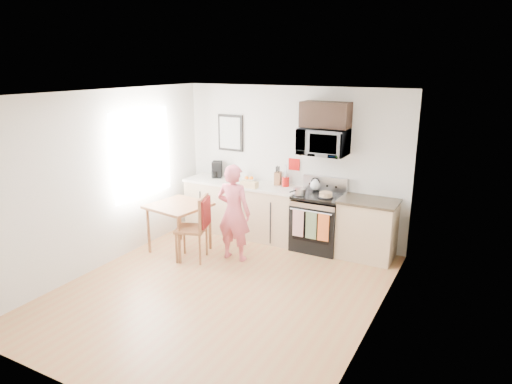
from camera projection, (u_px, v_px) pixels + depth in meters
The scene contains 28 objects.
floor at pixel (221, 290), 6.16m from camera, with size 4.60×4.60×0.00m, color #AC6D42.
back_wall at pixel (292, 164), 7.76m from camera, with size 4.00×0.04×2.60m, color beige.
front_wall at pixel (72, 266), 3.86m from camera, with size 4.00×0.04×2.60m, color beige.
left_wall at pixel (104, 180), 6.72m from camera, with size 0.04×4.60×2.60m, color beige.
right_wall at pixel (376, 222), 4.90m from camera, with size 0.04×4.60×2.60m, color beige.
ceiling at pixel (216, 94), 5.46m from camera, with size 4.00×4.60×0.04m, color silver.
window at pixel (142, 154), 7.31m from camera, with size 0.06×1.40×1.50m.
cabinet_left at pixel (243, 209), 8.10m from camera, with size 2.10×0.60×0.90m, color #CFB184.
countertop_left at pixel (243, 184), 7.97m from camera, with size 2.14×0.64×0.04m, color beige.
cabinet_right at pixel (367, 230), 7.09m from camera, with size 0.84×0.60×0.90m, color #CFB184.
countertop_right at pixel (369, 201), 6.96m from camera, with size 0.88×0.64×0.04m, color black.
range at pixel (318, 223), 7.43m from camera, with size 0.76×0.70×1.16m.
microwave at pixel (324, 142), 7.16m from camera, with size 0.76×0.51×0.42m, color #B0B0B5.
upper_cabinet at pixel (326, 115), 7.09m from camera, with size 0.76×0.35×0.40m, color black.
wall_art at pixel (230, 133), 8.16m from camera, with size 0.50×0.04×0.65m.
wall_trivet at pixel (294, 164), 7.73m from camera, with size 0.20×0.02×0.20m, color #AF120F.
person at pixel (234, 213), 6.95m from camera, with size 0.55×0.36×1.51m, color #DA3C52.
dining_table at pixel (179, 210), 7.27m from camera, with size 0.84×0.84×0.79m.
chair at pixel (200, 219), 6.93m from camera, with size 0.59×0.55×1.03m.
knife_block at pixel (278, 178), 7.80m from camera, with size 0.10×0.14×0.22m, color brown.
utensil_crock at pixel (286, 178), 7.70m from camera, with size 0.12×0.12×0.37m.
fruit_bowl at pixel (250, 179), 8.07m from camera, with size 0.24×0.24×0.09m.
milk_carton at pixel (230, 175), 8.02m from camera, with size 0.09×0.09×0.25m, color tan.
coffee_maker at pixel (217, 170), 8.31m from camera, with size 0.23×0.27×0.29m.
bread_bag at pixel (249, 184), 7.65m from camera, with size 0.29×0.13×0.10m, color tan.
cake at pixel (326, 195), 7.14m from camera, with size 0.25×0.25×0.08m.
kettle at pixel (315, 185), 7.52m from camera, with size 0.17×0.17×0.22m.
pot at pixel (299, 191), 7.28m from camera, with size 0.21×0.35×0.10m.
Camera 1 is at (3.04, -4.69, 2.95)m, focal length 32.00 mm.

